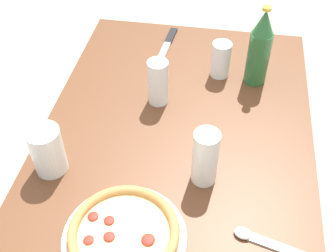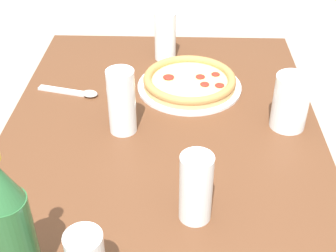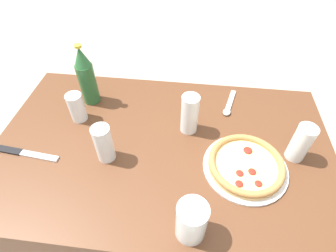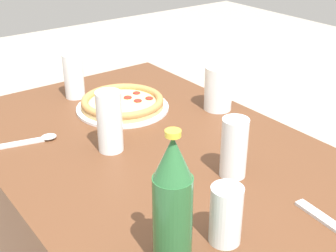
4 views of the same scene
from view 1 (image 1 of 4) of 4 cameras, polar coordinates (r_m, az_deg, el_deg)
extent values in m
cube|color=#56331E|center=(1.42, 0.56, -12.91)|extent=(1.21, 0.75, 0.73)
cylinder|color=silver|center=(0.97, -5.92, -14.77)|extent=(0.28, 0.28, 0.01)
cylinder|color=tan|center=(0.96, -5.96, -14.47)|extent=(0.25, 0.25, 0.01)
cylinder|color=#EACC7F|center=(0.96, -6.00, -14.24)|extent=(0.22, 0.22, 0.00)
torus|color=#AD7A42|center=(0.95, -6.02, -14.08)|extent=(0.25, 0.25, 0.02)
ellipsoid|color=maroon|center=(0.98, -10.14, -11.94)|extent=(0.02, 0.02, 0.01)
ellipsoid|color=maroon|center=(0.97, -7.98, -12.54)|extent=(0.02, 0.02, 0.01)
ellipsoid|color=maroon|center=(0.95, -7.98, -14.61)|extent=(0.03, 0.03, 0.01)
ellipsoid|color=maroon|center=(0.94, -2.71, -15.12)|extent=(0.03, 0.03, 0.01)
ellipsoid|color=maroon|center=(0.95, -10.72, -14.93)|extent=(0.02, 0.02, 0.01)
cylinder|color=white|center=(1.22, -1.36, 5.95)|extent=(0.06, 0.06, 0.14)
cylinder|color=maroon|center=(1.24, -1.34, 5.03)|extent=(0.05, 0.05, 0.08)
cylinder|color=white|center=(1.01, 5.06, -4.26)|extent=(0.06, 0.06, 0.16)
cylinder|color=beige|center=(1.03, 4.97, -5.20)|extent=(0.05, 0.05, 0.10)
cylinder|color=white|center=(1.08, -16.04, -3.19)|extent=(0.08, 0.08, 0.13)
cylinder|color=black|center=(1.09, -15.82, -3.95)|extent=(0.07, 0.07, 0.08)
cylinder|color=white|center=(1.34, 7.16, 8.93)|extent=(0.06, 0.06, 0.12)
cylinder|color=silver|center=(1.36, 7.05, 7.95)|extent=(0.05, 0.05, 0.05)
cylinder|color=#286033|center=(1.32, 12.08, 8.98)|extent=(0.07, 0.07, 0.17)
cone|color=#286033|center=(1.25, 12.95, 13.55)|extent=(0.06, 0.06, 0.08)
cylinder|color=gold|center=(1.23, 13.27, 15.23)|extent=(0.03, 0.03, 0.01)
cube|color=black|center=(1.54, 0.41, 12.12)|extent=(0.09, 0.03, 0.01)
cube|color=silver|center=(1.45, -0.75, 9.72)|extent=(0.14, 0.03, 0.01)
cube|color=silver|center=(0.99, 14.66, -15.56)|extent=(0.05, 0.13, 0.01)
ellipsoid|color=silver|center=(0.98, 10.13, -14.10)|extent=(0.04, 0.05, 0.01)
camera|label=2|loc=(1.57, 4.67, 37.81)|focal=50.00mm
camera|label=3|loc=(0.96, -43.27, 28.47)|focal=28.00mm
camera|label=4|loc=(1.67, 30.72, 30.97)|focal=50.00mm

